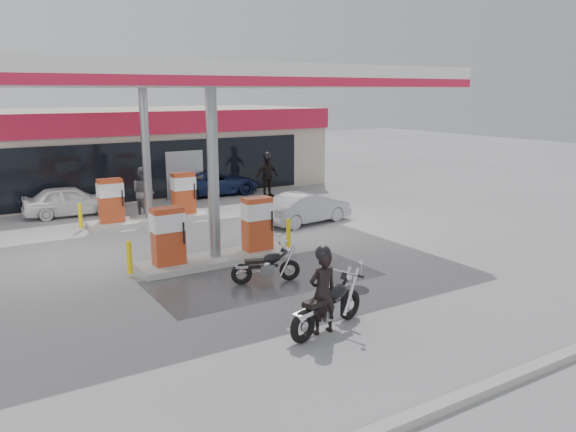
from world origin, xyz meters
name	(u,v)px	position (x,y,z in m)	size (l,w,h in m)	color
ground	(248,282)	(0.00, 0.00, 0.00)	(90.00, 90.00, 0.00)	gray
wet_patch	(264,278)	(0.50, 0.00, 0.00)	(6.00, 3.00, 0.00)	#4C4C4F
drain_cover	(355,290)	(2.00, -2.00, 0.00)	(0.70, 0.70, 0.01)	#38383A
kerb	(453,402)	(0.00, -7.00, 0.07)	(28.00, 0.25, 0.15)	gray
store_building	(96,151)	(0.01, 15.94, 2.01)	(22.00, 8.22, 4.00)	#BAAF9C
canopy	(171,78)	(0.00, 5.00, 5.27)	(16.00, 10.02, 5.51)	silver
pump_island_near	(215,239)	(0.00, 2.00, 0.71)	(5.14, 1.30, 1.78)	#9E9E99
pump_island_far	(149,204)	(0.00, 8.00, 0.71)	(5.14, 1.30, 1.78)	#9E9E99
main_motorcycle	(328,306)	(0.02, -3.58, 0.51)	(2.21, 0.98, 1.16)	black
biker_main	(323,292)	(-0.17, -3.64, 0.88)	(0.64, 0.42, 1.76)	black
parked_motorcycle	(267,267)	(0.41, -0.31, 0.42)	(1.80, 0.89, 0.95)	black
sedan_white	(70,201)	(-2.30, 10.78, 0.61)	(1.44, 3.58, 1.22)	white
attendant	(144,192)	(0.13, 9.00, 1.00)	(0.97, 0.76, 2.00)	#56575B
hatchback_silver	(307,208)	(5.02, 4.75, 0.59)	(1.24, 3.56, 1.17)	#9D9FA4
parked_car_right	(214,182)	(4.52, 12.00, 0.60)	(1.99, 4.32, 1.20)	#17244F
biker_walking	(267,176)	(6.41, 10.20, 0.99)	(1.16, 0.48, 1.98)	black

